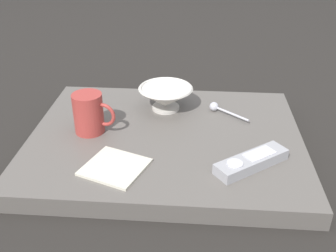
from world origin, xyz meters
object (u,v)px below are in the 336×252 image
cereal_bowl (166,97)px  teaspoon (217,108)px  coffee_mug (89,113)px  tv_remote_near (251,161)px  folded_napkin (115,167)px

cereal_bowl → teaspoon: size_ratio=1.46×
coffee_mug → tv_remote_near: (0.12, 0.39, -0.04)m
coffee_mug → cereal_bowl: bearing=127.8°
cereal_bowl → coffee_mug: size_ratio=1.38×
teaspoon → coffee_mug: bearing=-68.1°
cereal_bowl → coffee_mug: (0.14, -0.18, 0.01)m
cereal_bowl → folded_napkin: bearing=-16.6°
cereal_bowl → coffee_mug: 0.23m
tv_remote_near → coffee_mug: bearing=-107.8°
coffee_mug → teaspoon: coffee_mug is taller
coffee_mug → folded_napkin: size_ratio=0.68×
teaspoon → folded_napkin: bearing=-39.1°
teaspoon → folded_napkin: 0.37m
cereal_bowl → teaspoon: bearing=86.5°
folded_napkin → tv_remote_near: bearing=95.8°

